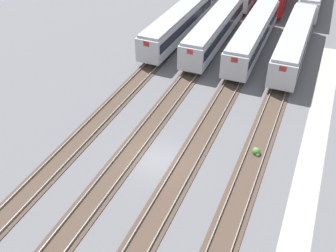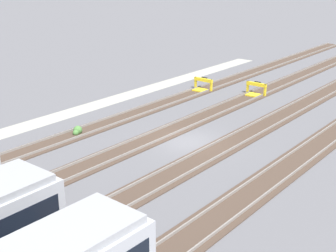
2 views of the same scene
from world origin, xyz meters
The scene contains 9 objects.
ground_plane centered at (0.00, 0.00, 0.00)m, with size 400.00×400.00×0.00m, color #5B5B60.
service_walkway centered at (0.00, -11.41, 0.00)m, with size 54.00×2.00×0.01m, color #9E9E93.
rail_track_nearest centered at (0.00, -7.13, 0.04)m, with size 90.00×2.23×0.21m.
rail_track_near_inner centered at (0.00, -2.38, 0.04)m, with size 90.00×2.24×0.21m.
rail_track_middle centered at (0.00, 2.38, 0.04)m, with size 90.00×2.24×0.21m.
rail_track_far_inner centered at (0.00, 7.13, 0.04)m, with size 90.00×2.23×0.21m.
bumper_stop_nearest_track centered at (-11.53, -7.12, 0.51)m, with size 1.36×2.01×1.22m.
bumper_stop_near_inner_track centered at (-13.28, -2.37, 0.51)m, with size 1.35×2.00×1.22m.
weed_clump centered at (3.78, -7.16, 0.24)m, with size 0.92×0.70×0.64m.
Camera 2 is at (23.98, 17.85, 11.84)m, focal length 50.00 mm.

